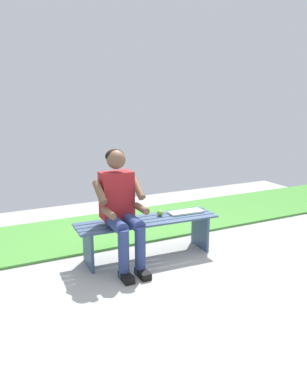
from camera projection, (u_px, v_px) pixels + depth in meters
ground_plane at (90, 327)px, 3.00m from camera, size 10.00×7.00×0.04m
grass_strip at (116, 228)px, 5.18m from camera, size 9.00×1.36×0.03m
bench_near at (148, 229)px, 4.21m from camera, size 1.63×0.48×0.44m
person_seated at (121, 205)px, 3.88m from camera, size 0.50×0.69×1.25m
apple at (160, 213)px, 4.30m from camera, size 0.07×0.07×0.07m
book_open at (186, 212)px, 4.41m from camera, size 0.42×0.18×0.02m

